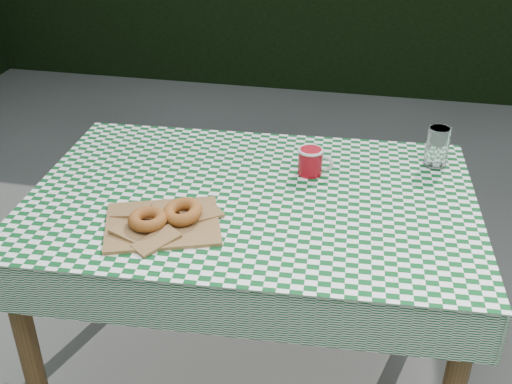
# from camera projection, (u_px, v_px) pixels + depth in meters

# --- Properties ---
(ground) EXTENTS (60.00, 60.00, 0.00)m
(ground) POSITION_uv_depth(u_px,v_px,m) (299.00, 373.00, 2.22)
(ground) COLOR #575752
(ground) RESTS_ON ground
(table) EXTENTS (1.33, 0.93, 0.75)m
(table) POSITION_uv_depth(u_px,v_px,m) (252.00, 296.00, 2.01)
(table) COLOR brown
(table) RESTS_ON ground
(tablecloth) EXTENTS (1.35, 0.95, 0.01)m
(tablecloth) POSITION_uv_depth(u_px,v_px,m) (251.00, 195.00, 1.82)
(tablecloth) COLOR #0B481D
(tablecloth) RESTS_ON table
(paper_bag) EXTENTS (0.37, 0.33, 0.02)m
(paper_bag) POSITION_uv_depth(u_px,v_px,m) (163.00, 223.00, 1.67)
(paper_bag) COLOR olive
(paper_bag) RESTS_ON tablecloth
(bagel_front) EXTENTS (0.11, 0.11, 0.03)m
(bagel_front) POSITION_uv_depth(u_px,v_px,m) (148.00, 219.00, 1.64)
(bagel_front) COLOR #A46121
(bagel_front) RESTS_ON paper_bag
(bagel_back) EXTENTS (0.15, 0.15, 0.03)m
(bagel_back) POSITION_uv_depth(u_px,v_px,m) (182.00, 212.00, 1.68)
(bagel_back) COLOR #A34C21
(bagel_back) RESTS_ON paper_bag
(coffee_mug) EXTENTS (0.16, 0.16, 0.08)m
(coffee_mug) POSITION_uv_depth(u_px,v_px,m) (310.00, 162.00, 1.92)
(coffee_mug) COLOR maroon
(coffee_mug) RESTS_ON tablecloth
(drinking_glass) EXTENTS (0.10, 0.10, 0.13)m
(drinking_glass) POSITION_uv_depth(u_px,v_px,m) (437.00, 147.00, 1.95)
(drinking_glass) COLOR white
(drinking_glass) RESTS_ON tablecloth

